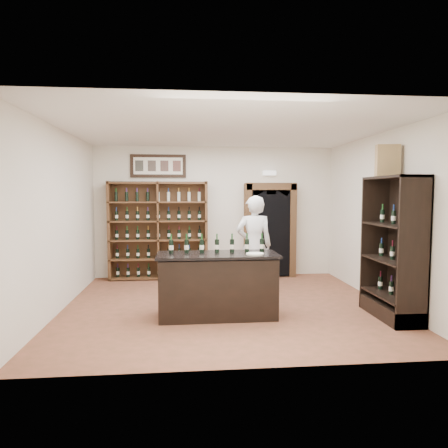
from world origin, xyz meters
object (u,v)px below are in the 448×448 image
at_px(side_cabinet, 394,270).
at_px(shopkeeper, 254,245).
at_px(tasting_counter, 218,286).
at_px(counter_bottle_0, 171,246).
at_px(wine_shelf, 159,230).
at_px(wine_crate, 388,161).

distance_m(side_cabinet, shopkeeper, 2.51).
distance_m(tasting_counter, counter_bottle_0, 0.95).
relative_size(wine_shelf, tasting_counter, 1.17).
height_order(wine_shelf, tasting_counter, wine_shelf).
height_order(shopkeeper, wine_crate, wine_crate).
bearing_deg(wine_shelf, shopkeeper, -40.59).
xyz_separation_m(side_cabinet, wine_crate, (-0.01, 0.29, 1.70)).
relative_size(tasting_counter, counter_bottle_0, 6.27).
relative_size(tasting_counter, shopkeeper, 0.99).
relative_size(wine_shelf, shopkeeper, 1.16).
relative_size(wine_shelf, counter_bottle_0, 7.33).
bearing_deg(wine_crate, tasting_counter, -169.80).
bearing_deg(wine_crate, counter_bottle_0, -171.68).
distance_m(wine_shelf, counter_bottle_0, 2.84).
bearing_deg(counter_bottle_0, shopkeeper, 38.08).
height_order(counter_bottle_0, shopkeeper, shopkeeper).
distance_m(counter_bottle_0, wine_crate, 3.69).
bearing_deg(shopkeeper, tasting_counter, 59.84).
bearing_deg(side_cabinet, shopkeeper, 140.17).
relative_size(counter_bottle_0, wine_crate, 0.59).
bearing_deg(counter_bottle_0, side_cabinet, -6.87).
height_order(wine_shelf, shopkeeper, wine_shelf).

